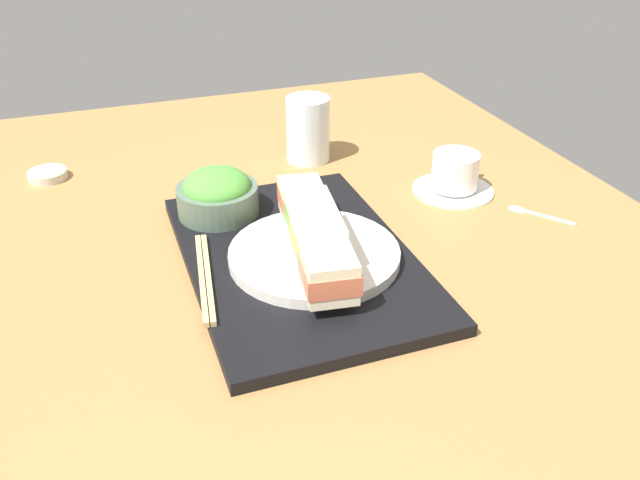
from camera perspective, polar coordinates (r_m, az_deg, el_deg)
The scene contains 13 objects.
ground_plane at distance 97.79cm, azimuth 1.40°, elevation -0.87°, with size 140.00×100.00×3.00cm, color olive.
serving_tray at distance 91.42cm, azimuth -1.86°, elevation -1.59°, with size 44.03×29.27×1.71cm, color black.
sandwich_plate at distance 89.21cm, azimuth -0.49°, elevation -1.24°, with size 22.86×22.86×1.52cm, color silver.
sandwich_nearmost at distance 96.13cm, azimuth -1.57°, elevation 3.46°, with size 7.86×7.09×4.91cm.
sandwich_inner_near at distance 90.11cm, azimuth -0.88°, elevation 1.89°, with size 7.78×6.94×6.01cm.
sandwich_inner_far at distance 84.43cm, azimuth -0.10°, elevation -0.19°, with size 8.30×7.26×6.19cm.
sandwich_farmost at distance 79.17cm, azimuth 0.80°, elevation -2.86°, with size 7.97×7.40×5.34cm.
salad_bowl at distance 100.54cm, azimuth -8.72°, elevation 3.89°, with size 12.08×12.08×7.14cm.
chopsticks_pair at distance 86.75cm, azimuth -9.76°, elevation -3.09°, with size 20.29×4.40×0.70cm.
coffee_cup at distance 112.19cm, azimuth 11.40°, elevation 5.44°, with size 13.32×13.32×6.69cm.
drinking_glass at distance 120.88cm, azimuth -1.03°, elevation 9.40°, with size 7.81×7.81×11.54cm, color silver.
small_sauce_dish at distance 124.31cm, azimuth -22.15°, elevation 5.15°, with size 6.49×6.49×1.45cm, color beige.
teaspoon at distance 109.48cm, azimuth 17.20°, elevation 2.45°, with size 9.13×7.30×0.80cm.
Camera 1 is at (77.51, -30.57, 49.68)cm, focal length 37.64 mm.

